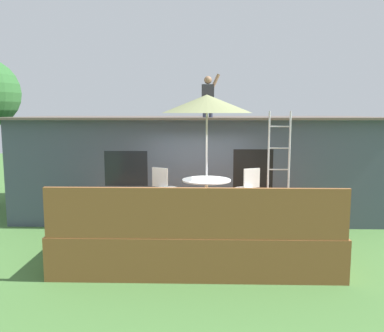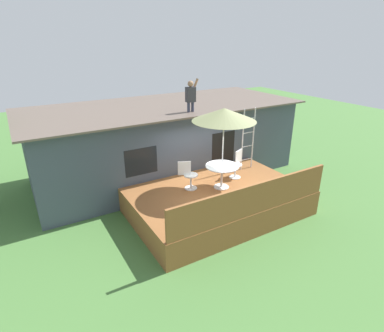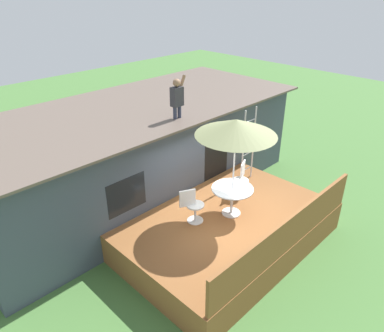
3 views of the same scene
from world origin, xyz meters
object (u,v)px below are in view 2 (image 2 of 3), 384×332
person_figure (191,94)px  step_ladder (248,139)px  patio_chair_right (236,164)px  patio_umbrella (224,115)px  patio_chair_left (189,175)px  patio_table (222,170)px

person_figure → step_ladder: bearing=-36.0°
patio_chair_right → patio_umbrella: bearing=-0.0°
patio_umbrella → patio_chair_left: size_ratio=2.76×
patio_table → step_ladder: size_ratio=0.47×
patio_chair_right → person_figure: bearing=-86.4°
patio_table → step_ladder: bearing=25.9°
step_ladder → patio_umbrella: bearing=-154.1°
patio_table → patio_chair_left: patio_chair_left is taller
patio_chair_right → step_ladder: bearing=-177.6°
patio_chair_right → patio_table: bearing=-0.0°
person_figure → patio_chair_left: person_figure is taller
patio_umbrella → person_figure: person_figure is taller
patio_table → step_ladder: step_ladder is taller
step_ladder → patio_chair_left: bearing=-172.2°
patio_umbrella → patio_chair_right: patio_umbrella is taller
patio_umbrella → step_ladder: (1.69, 0.82, -1.25)m
step_ladder → patio_chair_right: size_ratio=2.39×
patio_table → patio_chair_left: bearing=154.0°
patio_chair_left → patio_umbrella: bearing=0.0°
person_figure → patio_chair_right: (0.86, -1.59, -2.19)m
patio_umbrella → person_figure: 2.03m
patio_table → patio_umbrella: patio_umbrella is taller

